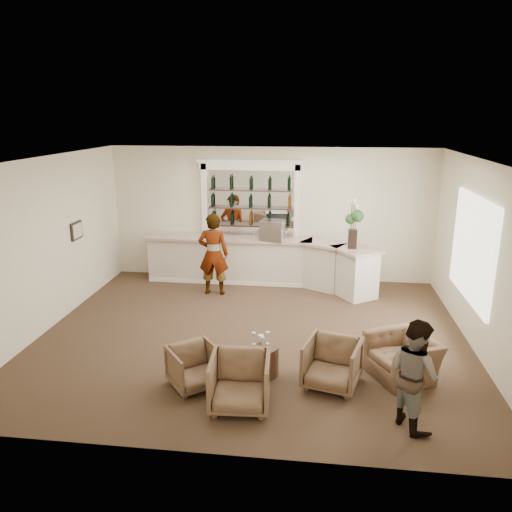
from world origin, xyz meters
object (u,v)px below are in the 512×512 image
Objects in this scene: armchair_left at (194,367)px; espresso_machine at (272,230)px; armchair_center at (240,382)px; armchair_far at (402,357)px; bar_counter at (262,261)px; armchair_right at (332,364)px; flower_vase at (353,220)px; sommelier at (213,254)px; cocktail_table at (261,360)px; guest at (415,374)px.

espresso_machine is (0.74, 4.89, 1.05)m from armchair_left.
armchair_far is at bearing 22.15° from armchair_center.
armchair_right is at bearing -70.94° from bar_counter.
flower_vase reaches higher than bar_counter.
sommelier is 2.32× the size of armchair_right.
armchair_center is (-0.19, -0.97, 0.14)m from cocktail_table.
armchair_far reaches higher than cocktail_table.
cocktail_table is 2.25m from armchair_far.
cocktail_table is 3.97m from sommelier.
espresso_machine is at bearing 86.81° from armchair_center.
armchair_far is (2.43, 1.18, -0.06)m from armchair_center.
armchair_right reaches higher than cocktail_table.
espresso_machine is (1.29, 0.79, 0.42)m from sommelier.
sommelier reaches higher than bar_counter.
armchair_center reaches higher than armchair_left.
armchair_far is at bearing -57.21° from bar_counter.
cocktail_table is 1.05× the size of espresso_machine.
flower_vase is at bearing -6.72° from espresso_machine.
sommelier is (-1.03, -0.85, 0.38)m from bar_counter.
guest is 1.85× the size of armchair_right.
bar_counter is at bearing 46.63° from armchair_left.
guest reaches higher than armchair_left.
cocktail_table is at bearing 36.12° from guest.
espresso_machine is at bearing -177.04° from armchair_far.
bar_counter is 2.99× the size of sommelier.
sommelier is at bearing 102.55° from armchair_center.
sommelier is at bearing -159.74° from armchair_far.
armchair_right is at bearing -30.21° from armchair_left.
sommelier is 1.88× the size of armchair_far.
armchair_far is (0.07, 1.31, -0.43)m from guest.
armchair_far is (3.21, 0.71, 0.00)m from armchair_left.
armchair_right is at bearing 25.89° from armchair_center.
cocktail_table is at bearing 75.17° from armchair_center.
guest is at bearing -64.35° from bar_counter.
armchair_center is 1.05× the size of armchair_right.
armchair_center is (-2.37, 0.13, -0.37)m from guest.
armchair_far is 1.88× the size of espresso_machine.
armchair_right is (2.10, 0.28, 0.05)m from armchair_left.
guest is at bearing -24.49° from armchair_right.
espresso_machine is 0.48× the size of flower_vase.
sommelier is at bearing 59.78° from armchair_left.
sommelier reaches higher than armchair_far.
sommelier is 4.79m from armchair_center.
espresso_machine is (0.26, -0.06, 0.81)m from bar_counter.
armchair_right is (1.12, -0.22, 0.12)m from cocktail_table.
espresso_machine is (-2.47, 4.18, 1.05)m from armchair_far.
cocktail_table is 1.10m from armchair_left.
flower_vase is (3.14, 0.26, 0.82)m from sommelier.
sommelier reaches higher than cocktail_table.
armchair_center is at bearing -110.60° from flower_vase.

